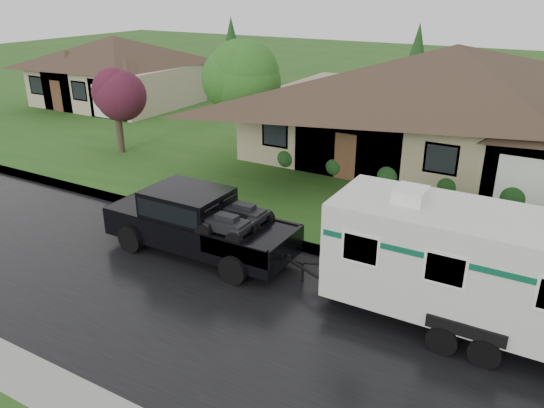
{
  "coord_description": "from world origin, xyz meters",
  "views": [
    {
      "loc": [
        7.21,
        -12.15,
        8.28
      ],
      "look_at": [
        -0.96,
        2.0,
        1.49
      ],
      "focal_mm": 35.0,
      "sensor_mm": 36.0,
      "label": 1
    }
  ],
  "objects": [
    {
      "name": "house_main",
      "position": [
        2.29,
        13.84,
        3.59
      ],
      "size": [
        19.44,
        10.8,
        6.9
      ],
      "color": "#9A8868",
      "rests_on": "lawn"
    },
    {
      "name": "road",
      "position": [
        0.0,
        -2.0,
        0.01
      ],
      "size": [
        140.0,
        8.0,
        0.01
      ],
      "primitive_type": "cube",
      "color": "black",
      "rests_on": "ground"
    },
    {
      "name": "travel_trailer",
      "position": [
        5.99,
        0.28,
        1.9
      ],
      "size": [
        7.98,
        2.8,
        3.58
      ],
      "color": "silver",
      "rests_on": "ground"
    },
    {
      "name": "tree_red",
      "position": [
        -12.98,
        7.07,
        3.22
      ],
      "size": [
        2.68,
        2.68,
        4.43
      ],
      "color": "#382B1E",
      "rests_on": "lawn"
    },
    {
      "name": "pickup_truck",
      "position": [
        -2.83,
        0.28,
        1.16
      ],
      "size": [
        6.47,
        2.46,
        2.16
      ],
      "color": "black",
      "rests_on": "ground"
    },
    {
      "name": "tree_left_green",
      "position": [
        -6.79,
        9.32,
        4.14
      ],
      "size": [
        3.47,
        3.47,
        5.75
      ],
      "color": "#382B1E",
      "rests_on": "lawn"
    },
    {
      "name": "house_far",
      "position": [
        -21.78,
        15.85,
        2.97
      ],
      "size": [
        10.8,
        8.64,
        5.8
      ],
      "color": "tan",
      "rests_on": "lawn"
    },
    {
      "name": "curb",
      "position": [
        0.0,
        2.25,
        0.07
      ],
      "size": [
        140.0,
        0.5,
        0.15
      ],
      "primitive_type": "cube",
      "color": "gray",
      "rests_on": "ground"
    },
    {
      "name": "lawn",
      "position": [
        0.0,
        15.0,
        0.07
      ],
      "size": [
        140.0,
        26.0,
        0.15
      ],
      "primitive_type": "cube",
      "color": "#225119",
      "rests_on": "ground"
    },
    {
      "name": "shrub_row",
      "position": [
        2.0,
        9.3,
        0.65
      ],
      "size": [
        13.6,
        1.0,
        1.0
      ],
      "color": "#143814",
      "rests_on": "lawn"
    },
    {
      "name": "ground",
      "position": [
        0.0,
        0.0,
        0.0
      ],
      "size": [
        140.0,
        140.0,
        0.0
      ],
      "primitive_type": "plane",
      "color": "#225119",
      "rests_on": "ground"
    }
  ]
}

